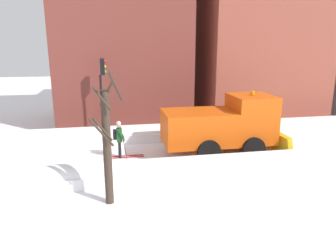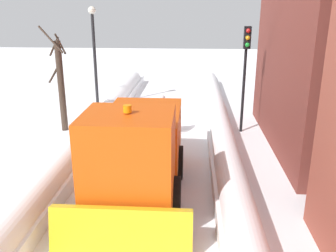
{
  "view_description": "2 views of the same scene",
  "coord_description": "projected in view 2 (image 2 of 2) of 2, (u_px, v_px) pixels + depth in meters",
  "views": [
    {
      "loc": [
        14.45,
        3.26,
        5.41
      ],
      "look_at": [
        0.04,
        5.89,
        1.53
      ],
      "focal_mm": 33.92,
      "sensor_mm": 36.0,
      "label": 1
    },
    {
      "loc": [
        -1.43,
        18.31,
        5.34
      ],
      "look_at": [
        -0.61,
        5.87,
        1.21
      ],
      "focal_mm": 38.97,
      "sensor_mm": 36.0,
      "label": 2
    }
  ],
  "objects": [
    {
      "name": "plow_truck",
      "position": [
        138.0,
        148.0,
        10.41
      ],
      "size": [
        3.2,
        5.98,
        3.12
      ],
      "color": "#DB510F",
      "rests_on": "ground"
    },
    {
      "name": "skier",
      "position": [
        163.0,
        113.0,
        15.41
      ],
      "size": [
        0.62,
        1.8,
        1.81
      ],
      "color": "black",
      "rests_on": "ground"
    },
    {
      "name": "snowbank_left",
      "position": [
        237.0,
        208.0,
        9.35
      ],
      "size": [
        1.1,
        36.0,
        0.95
      ],
      "color": "white",
      "rests_on": "ground"
    },
    {
      "name": "bare_tree_near",
      "position": [
        61.0,
        84.0,
        15.81
      ],
      "size": [
        1.11,
        1.15,
        4.57
      ],
      "color": "#3B2D24",
      "rests_on": "ground"
    },
    {
      "name": "snowbank_right",
      "position": [
        35.0,
        202.0,
        9.69
      ],
      "size": [
        1.1,
        36.0,
        0.91
      ],
      "color": "white",
      "rests_on": "ground"
    },
    {
      "name": "street_lamp",
      "position": [
        94.0,
        45.0,
        19.21
      ],
      "size": [
        0.4,
        0.4,
        5.32
      ],
      "color": "black",
      "rests_on": "ground"
    },
    {
      "name": "ground_plane",
      "position": [
        135.0,
        218.0,
        9.64
      ],
      "size": [
        80.0,
        80.0,
        0.0
      ],
      "primitive_type": "plane",
      "color": "white"
    },
    {
      "name": "traffic_light_pole",
      "position": [
        246.0,
        60.0,
        15.19
      ],
      "size": [
        0.28,
        0.42,
        4.55
      ],
      "color": "black",
      "rests_on": "ground"
    }
  ]
}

